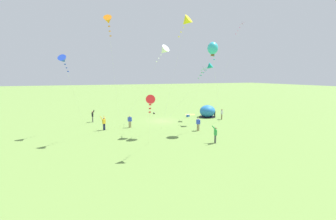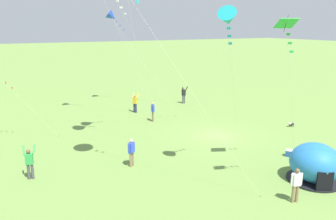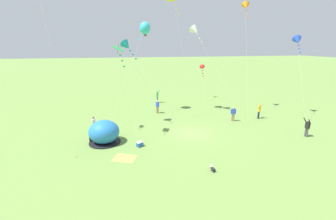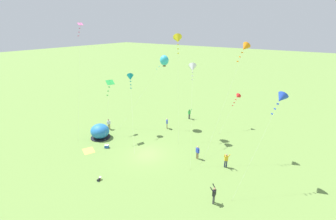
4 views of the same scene
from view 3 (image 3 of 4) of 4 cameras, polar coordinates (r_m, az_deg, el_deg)
name	(u,v)px [view 3 (image 3 of 4)]	position (r m, az deg, el deg)	size (l,w,h in m)	color
ground_plane	(193,134)	(22.74, 6.37, -5.98)	(300.00, 300.00, 0.00)	olive
popup_tent	(104,132)	(21.03, -15.94, -5.48)	(2.81, 2.81, 2.10)	#2672BF
picnic_blanket	(125,158)	(18.30, -10.94, -11.91)	(1.70, 1.30, 0.01)	gold
cooler_box	(140,144)	(19.94, -7.18, -8.59)	(0.64, 0.58, 0.44)	#2659B2
toddler_crawling	(213,169)	(16.60, 11.26, -14.37)	(0.29, 0.55, 0.32)	black
person_near_tent	(233,113)	(26.99, 16.24, -0.79)	(0.57, 0.33, 1.72)	#8C7251
person_center_field	(259,110)	(29.02, 22.13, -0.11)	(0.72, 0.68, 1.89)	#1E2347
person_with_toddler	(157,106)	(29.03, -2.70, 1.02)	(0.41, 0.50, 1.72)	#8C7251
person_far_back	(94,124)	(23.64, -18.31, -3.36)	(0.34, 0.57, 1.72)	#8C7251
person_flying_kite	(307,127)	(25.32, 31.87, -3.68)	(0.48, 0.68, 1.89)	#4C4C51
person_arms_raised	(157,96)	(34.45, -2.70, 3.49)	(0.58, 0.70, 1.89)	#4C4C51
kite_teal	(127,46)	(23.87, -10.48, 15.72)	(5.50, 5.72, 9.10)	silver
kite_green	(119,51)	(20.72, -12.38, 14.32)	(1.91, 3.81, 8.69)	silver
kite_white	(195,31)	(28.52, 6.91, 19.35)	(4.68, 7.71, 10.89)	silver
kite_cyan	(145,28)	(28.98, -5.86, 19.96)	(5.72, 6.04, 11.26)	silver
kite_blue	(297,41)	(31.18, 30.03, 14.98)	(2.61, 6.11, 9.67)	silver
kite_orange	(246,6)	(31.57, 19.16, 23.64)	(2.42, 6.43, 13.71)	silver
kite_red	(202,67)	(37.15, 8.71, 10.64)	(1.45, 4.43, 5.59)	silver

